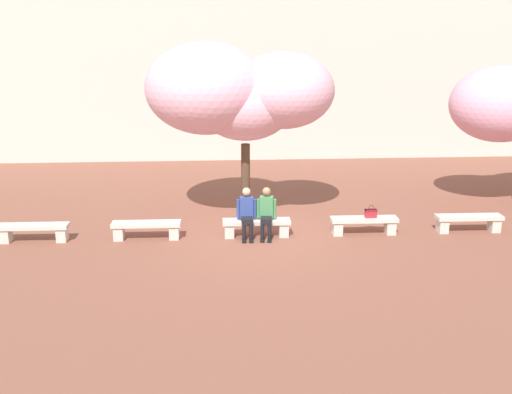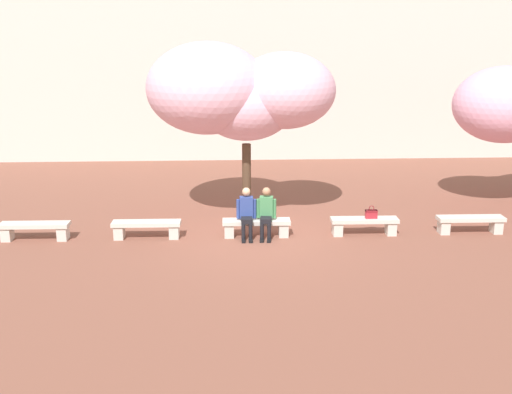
{
  "view_description": "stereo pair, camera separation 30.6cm",
  "coord_description": "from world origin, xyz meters",
  "px_view_note": "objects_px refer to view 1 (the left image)",
  "views": [
    {
      "loc": [
        -1.05,
        -14.61,
        4.95
      ],
      "look_at": [
        0.0,
        0.2,
        1.0
      ],
      "focal_mm": 42.0,
      "sensor_mm": 36.0,
      "label": 1
    },
    {
      "loc": [
        -0.74,
        -14.63,
        4.95
      ],
      "look_at": [
        0.0,
        0.2,
        1.0
      ],
      "focal_mm": 42.0,
      "sensor_mm": 36.0,
      "label": 2
    }
  ],
  "objects_px": {
    "handbag": "(371,213)",
    "stone_bench_near_east": "(364,223)",
    "stone_bench_near_west": "(146,228)",
    "stone_bench_center": "(257,225)",
    "stone_bench_east_end": "(469,221)",
    "person_seated_left": "(247,211)",
    "cherry_tree_main": "(237,93)",
    "stone_bench_west_end": "(34,230)",
    "person_seated_right": "(266,211)"
  },
  "relations": [
    {
      "from": "cherry_tree_main",
      "to": "stone_bench_near_east",
      "type": "bearing_deg",
      "value": -25.5
    },
    {
      "from": "stone_bench_east_end",
      "to": "person_seated_right",
      "type": "distance_m",
      "value": 5.37
    },
    {
      "from": "stone_bench_center",
      "to": "handbag",
      "type": "relative_size",
      "value": 5.13
    },
    {
      "from": "stone_bench_east_end",
      "to": "stone_bench_west_end",
      "type": "bearing_deg",
      "value": 180.0
    },
    {
      "from": "stone_bench_near_west",
      "to": "handbag",
      "type": "distance_m",
      "value": 5.77
    },
    {
      "from": "stone_bench_west_end",
      "to": "stone_bench_east_end",
      "type": "distance_m",
      "value": 11.21
    },
    {
      "from": "stone_bench_near_west",
      "to": "stone_bench_center",
      "type": "height_order",
      "value": "same"
    },
    {
      "from": "stone_bench_center",
      "to": "cherry_tree_main",
      "type": "xyz_separation_m",
      "value": [
        -0.42,
        1.54,
        3.24
      ]
    },
    {
      "from": "stone_bench_west_end",
      "to": "cherry_tree_main",
      "type": "height_order",
      "value": "cherry_tree_main"
    },
    {
      "from": "cherry_tree_main",
      "to": "person_seated_right",
      "type": "bearing_deg",
      "value": -67.2
    },
    {
      "from": "stone_bench_near_west",
      "to": "stone_bench_near_east",
      "type": "xyz_separation_m",
      "value": [
        5.6,
        0.0,
        0.0
      ]
    },
    {
      "from": "stone_bench_near_west",
      "to": "cherry_tree_main",
      "type": "xyz_separation_m",
      "value": [
        2.38,
        1.54,
        3.24
      ]
    },
    {
      "from": "stone_bench_west_end",
      "to": "cherry_tree_main",
      "type": "xyz_separation_m",
      "value": [
        5.18,
        1.54,
        3.24
      ]
    },
    {
      "from": "stone_bench_west_end",
      "to": "stone_bench_near_east",
      "type": "distance_m",
      "value": 8.4
    },
    {
      "from": "person_seated_left",
      "to": "stone_bench_near_east",
      "type": "bearing_deg",
      "value": 1.0
    },
    {
      "from": "stone_bench_center",
      "to": "stone_bench_west_end",
      "type": "bearing_deg",
      "value": 180.0
    },
    {
      "from": "stone_bench_near_west",
      "to": "stone_bench_east_end",
      "type": "height_order",
      "value": "same"
    },
    {
      "from": "stone_bench_east_end",
      "to": "person_seated_left",
      "type": "relative_size",
      "value": 1.35
    },
    {
      "from": "stone_bench_near_east",
      "to": "cherry_tree_main",
      "type": "distance_m",
      "value": 4.82
    },
    {
      "from": "stone_bench_near_west",
      "to": "person_seated_right",
      "type": "relative_size",
      "value": 1.35
    },
    {
      "from": "stone_bench_near_west",
      "to": "stone_bench_center",
      "type": "relative_size",
      "value": 1.0
    },
    {
      "from": "stone_bench_center",
      "to": "person_seated_left",
      "type": "distance_m",
      "value": 0.48
    },
    {
      "from": "person_seated_right",
      "to": "cherry_tree_main",
      "type": "distance_m",
      "value": 3.33
    },
    {
      "from": "stone_bench_east_end",
      "to": "handbag",
      "type": "xyz_separation_m",
      "value": [
        -2.64,
        -0.01,
        0.28
      ]
    },
    {
      "from": "stone_bench_near_east",
      "to": "stone_bench_west_end",
      "type": "bearing_deg",
      "value": 180.0
    },
    {
      "from": "stone_bench_center",
      "to": "person_seated_left",
      "type": "height_order",
      "value": "person_seated_left"
    },
    {
      "from": "person_seated_left",
      "to": "handbag",
      "type": "bearing_deg",
      "value": 0.73
    },
    {
      "from": "handbag",
      "to": "stone_bench_west_end",
      "type": "bearing_deg",
      "value": 179.92
    },
    {
      "from": "person_seated_left",
      "to": "person_seated_right",
      "type": "relative_size",
      "value": 1.0
    },
    {
      "from": "stone_bench_east_end",
      "to": "person_seated_right",
      "type": "height_order",
      "value": "person_seated_right"
    },
    {
      "from": "person_seated_right",
      "to": "cherry_tree_main",
      "type": "xyz_separation_m",
      "value": [
        -0.67,
        1.59,
        2.84
      ]
    },
    {
      "from": "person_seated_right",
      "to": "person_seated_left",
      "type": "bearing_deg",
      "value": -179.95
    },
    {
      "from": "stone_bench_near_east",
      "to": "handbag",
      "type": "distance_m",
      "value": 0.32
    },
    {
      "from": "stone_bench_west_end",
      "to": "person_seated_left",
      "type": "bearing_deg",
      "value": -0.57
    },
    {
      "from": "stone_bench_center",
      "to": "handbag",
      "type": "distance_m",
      "value": 2.98
    },
    {
      "from": "stone_bench_west_end",
      "to": "handbag",
      "type": "distance_m",
      "value": 8.57
    },
    {
      "from": "stone_bench_near_east",
      "to": "person_seated_left",
      "type": "xyz_separation_m",
      "value": [
        -3.06,
        -0.05,
        0.4
      ]
    },
    {
      "from": "stone_bench_east_end",
      "to": "handbag",
      "type": "height_order",
      "value": "handbag"
    },
    {
      "from": "handbag",
      "to": "stone_bench_near_east",
      "type": "bearing_deg",
      "value": 175.65
    },
    {
      "from": "stone_bench_near_west",
      "to": "handbag",
      "type": "bearing_deg",
      "value": -0.12
    },
    {
      "from": "stone_bench_east_end",
      "to": "person_seated_left",
      "type": "height_order",
      "value": "person_seated_left"
    },
    {
      "from": "stone_bench_west_end",
      "to": "stone_bench_near_west",
      "type": "xyz_separation_m",
      "value": [
        2.8,
        0.0,
        0.0
      ]
    },
    {
      "from": "person_seated_right",
      "to": "cherry_tree_main",
      "type": "height_order",
      "value": "cherry_tree_main"
    },
    {
      "from": "stone_bench_west_end",
      "to": "stone_bench_near_east",
      "type": "bearing_deg",
      "value": 0.0
    },
    {
      "from": "stone_bench_center",
      "to": "cherry_tree_main",
      "type": "height_order",
      "value": "cherry_tree_main"
    },
    {
      "from": "handbag",
      "to": "person_seated_left",
      "type": "bearing_deg",
      "value": -179.27
    },
    {
      "from": "stone_bench_near_west",
      "to": "cherry_tree_main",
      "type": "height_order",
      "value": "cherry_tree_main"
    },
    {
      "from": "stone_bench_west_end",
      "to": "stone_bench_center",
      "type": "relative_size",
      "value": 1.0
    },
    {
      "from": "stone_bench_near_east",
      "to": "handbag",
      "type": "xyz_separation_m",
      "value": [
        0.16,
        -0.01,
        0.28
      ]
    },
    {
      "from": "stone_bench_west_end",
      "to": "stone_bench_east_end",
      "type": "xyz_separation_m",
      "value": [
        11.21,
        0.0,
        0.0
      ]
    }
  ]
}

